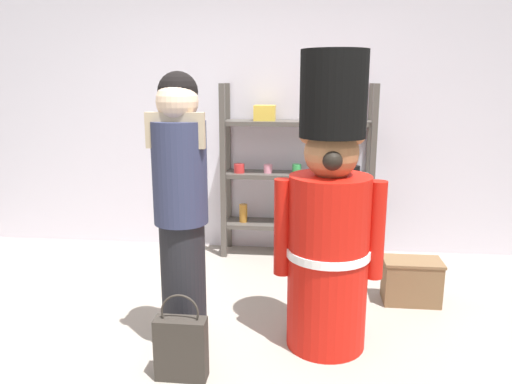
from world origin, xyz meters
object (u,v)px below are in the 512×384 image
at_px(shopping_bag, 181,347).
at_px(display_crate, 411,281).
at_px(merchandise_shelf, 297,169).
at_px(teddy_bear_guard, 329,222).
at_px(person_shopper, 181,208).

xyz_separation_m(shopping_bag, display_crate, (1.48, 1.13, -0.02)).
distance_m(merchandise_shelf, teddy_bear_guard, 1.65).
bearing_deg(display_crate, merchandise_shelf, 132.97).
relative_size(shopping_bag, display_crate, 1.19).
relative_size(merchandise_shelf, person_shopper, 0.95).
xyz_separation_m(merchandise_shelf, shopping_bag, (-0.58, -2.09, -0.64)).
bearing_deg(shopping_bag, person_shopper, 100.39).
xyz_separation_m(merchandise_shelf, teddy_bear_guard, (0.23, -1.63, -0.03)).
relative_size(merchandise_shelf, teddy_bear_guard, 0.89).
xyz_separation_m(person_shopper, shopping_bag, (0.06, -0.31, -0.72)).
bearing_deg(shopping_bag, display_crate, 37.47).
bearing_deg(display_crate, person_shopper, -151.97).
relative_size(merchandise_shelf, display_crate, 3.77).
height_order(merchandise_shelf, teddy_bear_guard, teddy_bear_guard).
height_order(merchandise_shelf, display_crate, merchandise_shelf).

